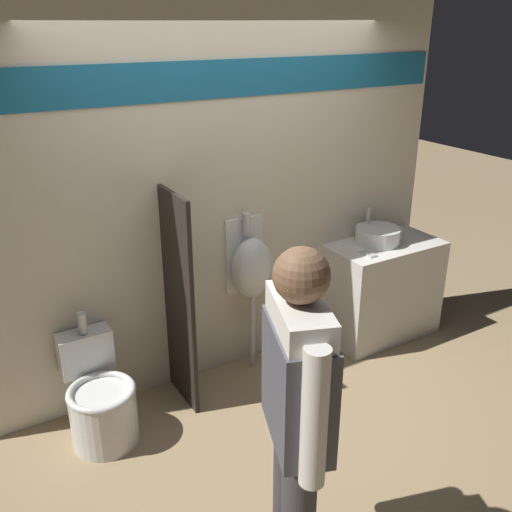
{
  "coord_description": "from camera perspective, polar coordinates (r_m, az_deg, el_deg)",
  "views": [
    {
      "loc": [
        -1.8,
        -2.83,
        2.5
      ],
      "look_at": [
        0.0,
        0.17,
        1.05
      ],
      "focal_mm": 40.0,
      "sensor_mm": 36.0,
      "label": 1
    }
  ],
  "objects": [
    {
      "name": "display_wall",
      "position": [
        4.03,
        -3.16,
        6.13
      ],
      "size": [
        3.67,
        0.07,
        2.7
      ],
      "color": "beige",
      "rests_on": "ground_plane"
    },
    {
      "name": "toilet",
      "position": [
        3.86,
        -15.29,
        -13.94
      ],
      "size": [
        0.43,
        0.59,
        0.79
      ],
      "color": "silver",
      "rests_on": "ground_plane"
    },
    {
      "name": "sink_basin",
      "position": [
        4.71,
        12.08,
        2.04
      ],
      "size": [
        0.36,
        0.36,
        0.27
      ],
      "color": "silver",
      "rests_on": "sink_counter"
    },
    {
      "name": "urinal_near_counter",
      "position": [
        4.16,
        -0.48,
        -1.24
      ],
      "size": [
        0.32,
        0.25,
        1.23
      ],
      "color": "silver",
      "rests_on": "ground_plane"
    },
    {
      "name": "divider_near_counter",
      "position": [
        3.85,
        -7.69,
        -4.58
      ],
      "size": [
        0.03,
        0.44,
        1.52
      ],
      "color": "#28231E",
      "rests_on": "ground_plane"
    },
    {
      "name": "ground_plane",
      "position": [
        4.18,
        1.24,
        -14.19
      ],
      "size": [
        16.0,
        16.0,
        0.0
      ],
      "primitive_type": "plane",
      "color": "#997F5B"
    },
    {
      "name": "cell_phone",
      "position": [
        4.48,
        11.16,
        0.21
      ],
      "size": [
        0.07,
        0.14,
        0.01
      ],
      "color": "#B7B7BC",
      "rests_on": "sink_counter"
    },
    {
      "name": "sink_counter",
      "position": [
        4.89,
        12.47,
        -3.29
      ],
      "size": [
        0.93,
        0.51,
        0.82
      ],
      "color": "silver",
      "rests_on": "ground_plane"
    },
    {
      "name": "person_in_vest",
      "position": [
        2.49,
        4.13,
        -14.8
      ],
      "size": [
        0.36,
        0.57,
        1.72
      ],
      "rotation": [
        0.0,
        0.0,
        1.21
      ],
      "color": "#3D3D42",
      "rests_on": "ground_plane"
    }
  ]
}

